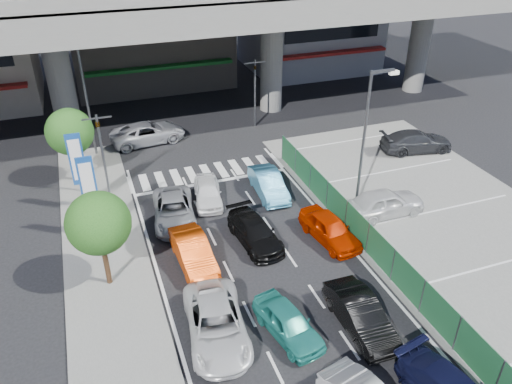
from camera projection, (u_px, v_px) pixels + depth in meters
name	position (u px, v px, depth m)	size (l,w,h in m)	color
ground	(284.00, 305.00, 21.84)	(120.00, 120.00, 0.00)	black
parking_lot	(459.00, 230.00, 26.66)	(12.00, 28.00, 0.06)	slate
sidewalk_left	(110.00, 283.00, 22.99)	(4.00, 30.00, 0.12)	slate
fence_run	(379.00, 250.00, 23.74)	(0.16, 22.00, 1.80)	#1D5630
expressway	(167.00, 6.00, 35.14)	(64.00, 14.00, 10.75)	slate
building_east	(310.00, 7.00, 49.29)	(12.00, 10.90, 12.00)	gray
traffic_light_left	(100.00, 136.00, 27.71)	(1.60, 1.24, 5.20)	#595B60
traffic_light_right	(255.00, 77.00, 36.79)	(1.60, 1.24, 5.20)	#595B60
street_lamp_right	(368.00, 130.00, 26.35)	(1.65, 0.22, 8.00)	#595B60
street_lamp_left	(88.00, 88.00, 32.10)	(1.65, 0.22, 8.00)	#595B60
signboard_near	(89.00, 187.00, 24.63)	(0.80, 0.14, 4.70)	#595B60
signboard_far	(77.00, 162.00, 26.94)	(0.80, 0.14, 4.70)	#595B60
tree_near	(99.00, 223.00, 21.29)	(2.80, 2.80, 4.80)	#382314
tree_far	(70.00, 132.00, 29.55)	(2.80, 2.80, 4.80)	#382314
sedan_white_mid_left	(216.00, 324.00, 19.95)	(2.29, 4.97, 1.38)	silver
taxi_teal_mid	(288.00, 323.00, 20.08)	(1.49, 3.69, 1.26)	teal
hatch_black_mid_right	(360.00, 315.00, 20.37)	(1.46, 4.19, 1.38)	black
taxi_orange_left	(193.00, 252.00, 23.97)	(1.46, 4.19, 1.38)	#F64C0B
sedan_black_mid	(255.00, 232.00, 25.50)	(1.75, 4.30, 1.25)	black
taxi_orange_right	(330.00, 229.00, 25.64)	(1.63, 4.05, 1.38)	#C02400
wagon_silver_front_left	(174.00, 210.00, 27.23)	(2.17, 4.70, 1.31)	#94959B
sedan_white_front_mid	(208.00, 192.00, 28.93)	(1.51, 3.76, 1.28)	white
kei_truck_front_right	(268.00, 184.00, 29.64)	(1.46, 4.19, 1.38)	#4393BA
crossing_wagon_silver	(148.00, 133.00, 35.90)	(2.46, 5.33, 1.48)	#ACADB4
parked_sedan_white	(385.00, 203.00, 27.57)	(1.82, 4.53, 1.54)	silver
parked_sedan_dgrey	(416.00, 141.00, 34.57)	(2.03, 4.98, 1.45)	#28292D
traffic_cone	(342.00, 213.00, 27.40)	(0.38, 0.38, 0.74)	#E43E0C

